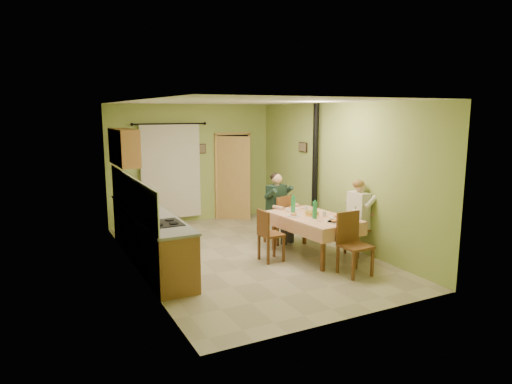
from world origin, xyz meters
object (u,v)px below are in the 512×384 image
man_far (278,200)px  chair_near (354,257)px  stove_flue (315,188)px  chair_far (278,228)px  chair_right (359,239)px  man_right (360,208)px  chair_left (271,245)px  dining_table (313,236)px

man_far → chair_near: bearing=-101.5°
chair_near → stove_flue: size_ratio=0.36×
chair_far → chair_near: chair_near is taller
chair_right → stove_flue: 1.69m
chair_far → man_right: size_ratio=0.71×
chair_right → chair_left: chair_right is taller
man_right → dining_table: bearing=65.9°
chair_left → man_far: bearing=141.8°
dining_table → man_far: bearing=91.7°
man_far → man_right: same height
chair_left → stove_flue: 2.13m
chair_near → man_far: (-0.21, 2.18, 0.59)m
chair_far → chair_left: bearing=-142.8°
chair_left → man_far: 1.32m
chair_far → chair_right: bearing=-71.6°
chair_far → chair_right: 1.67m
man_far → man_right: (0.96, -1.37, 0.00)m
chair_far → man_far: 0.59m
dining_table → man_right: (0.81, -0.29, 0.50)m
dining_table → chair_right: chair_right is taller
stove_flue → man_right: bearing=-91.2°
chair_right → chair_left: (-1.65, 0.41, -0.00)m
chair_far → chair_left: chair_far is taller
dining_table → chair_near: size_ratio=1.76×
chair_right → chair_left: size_ratio=1.02×
chair_right → chair_far: bearing=31.1°
chair_right → man_right: man_right is taller
chair_far → stove_flue: bearing=-7.7°
dining_table → chair_left: chair_left is taller
chair_left → man_right: 1.79m
chair_near → stove_flue: (0.78, 2.33, 0.73)m
chair_right → stove_flue: bearing=-5.0°
chair_left → dining_table: bearing=78.9°
chair_near → man_right: size_ratio=0.73×
chair_near → stove_flue: 2.56m
chair_far → stove_flue: size_ratio=0.35×
man_right → stove_flue: 1.53m
chair_far → man_far: man_far is taller
man_right → stove_flue: stove_flue is taller
chair_right → man_far: 1.78m
chair_left → chair_far: bearing=141.3°
dining_table → man_far: size_ratio=1.29×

